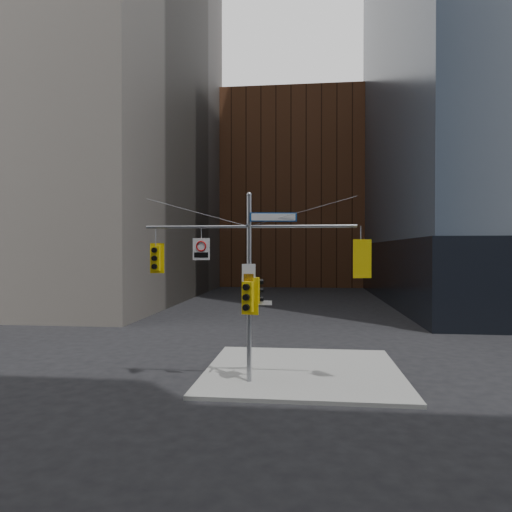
% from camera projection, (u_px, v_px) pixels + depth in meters
% --- Properties ---
extents(ground, '(160.00, 160.00, 0.00)m').
position_uv_depth(ground, '(242.00, 403.00, 15.25)').
color(ground, black).
rests_on(ground, ground).
extents(sidewalk_corner, '(8.00, 8.00, 0.15)m').
position_uv_depth(sidewalk_corner, '(303.00, 371.00, 19.00)').
color(sidewalk_corner, gray).
rests_on(sidewalk_corner, ground).
extents(brick_midrise, '(26.00, 20.00, 28.00)m').
position_uv_depth(brick_midrise, '(293.00, 195.00, 72.72)').
color(brick_midrise, brown).
rests_on(brick_midrise, ground).
extents(signal_assembly, '(8.00, 0.80, 7.30)m').
position_uv_depth(signal_assembly, '(249.00, 269.00, 17.17)').
color(signal_assembly, gray).
rests_on(signal_assembly, ground).
extents(traffic_light_west_arm, '(0.56, 0.44, 1.17)m').
position_uv_depth(traffic_light_west_arm, '(156.00, 258.00, 17.58)').
color(traffic_light_west_arm, yellow).
rests_on(traffic_light_west_arm, ground).
extents(traffic_light_east_arm, '(0.67, 0.59, 1.41)m').
position_uv_depth(traffic_light_east_arm, '(361.00, 259.00, 16.71)').
color(traffic_light_east_arm, yellow).
rests_on(traffic_light_east_arm, ground).
extents(traffic_light_pole_side, '(0.41, 0.35, 0.97)m').
position_uv_depth(traffic_light_pole_side, '(258.00, 290.00, 17.16)').
color(traffic_light_pole_side, yellow).
rests_on(traffic_light_pole_side, ground).
extents(traffic_light_pole_front, '(0.65, 0.60, 1.39)m').
position_uv_depth(traffic_light_pole_front, '(248.00, 297.00, 16.92)').
color(traffic_light_pole_front, yellow).
rests_on(traffic_light_pole_front, ground).
extents(street_sign_blade, '(1.75, 0.28, 0.34)m').
position_uv_depth(street_sign_blade, '(273.00, 217.00, 17.05)').
color(street_sign_blade, '#104394').
rests_on(street_sign_blade, ground).
extents(regulatory_sign_arm, '(0.67, 0.12, 0.84)m').
position_uv_depth(regulatory_sign_arm, '(201.00, 248.00, 17.35)').
color(regulatory_sign_arm, silver).
rests_on(regulatory_sign_arm, ground).
extents(regulatory_sign_pole, '(0.51, 0.05, 0.67)m').
position_uv_depth(regulatory_sign_pole, '(249.00, 273.00, 17.06)').
color(regulatory_sign_pole, silver).
rests_on(regulatory_sign_pole, ground).
extents(street_blade_ew, '(0.83, 0.07, 0.17)m').
position_uv_depth(street_blade_ew, '(261.00, 303.00, 17.15)').
color(street_blade_ew, silver).
rests_on(street_blade_ew, ground).
extents(street_blade_ns, '(0.13, 0.75, 0.15)m').
position_uv_depth(street_blade_ns, '(251.00, 309.00, 17.65)').
color(street_blade_ns, '#145926').
rests_on(street_blade_ns, ground).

